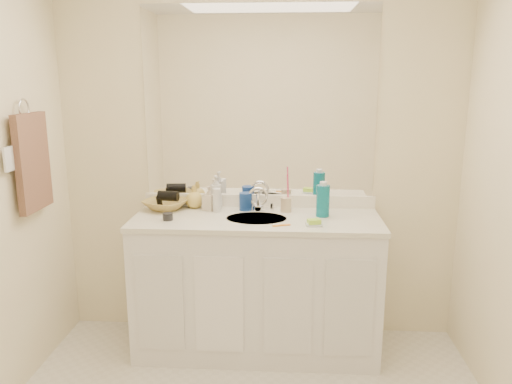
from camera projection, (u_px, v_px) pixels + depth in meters
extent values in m
cube|color=#FCEEC5|center=(259.00, 158.00, 3.25)|extent=(2.60, 0.02, 2.40)
cube|color=white|center=(257.00, 286.00, 3.16)|extent=(1.50, 0.55, 0.85)
cube|color=silver|center=(257.00, 219.00, 3.06)|extent=(1.52, 0.57, 0.03)
cube|color=white|center=(259.00, 201.00, 3.30)|extent=(1.52, 0.03, 0.08)
cylinder|color=beige|center=(256.00, 220.00, 3.04)|extent=(0.37, 0.37, 0.02)
cylinder|color=silver|center=(258.00, 202.00, 3.20)|extent=(0.02, 0.02, 0.11)
cube|color=white|center=(259.00, 103.00, 3.17)|extent=(1.48, 0.01, 1.20)
cylinder|color=navy|center=(246.00, 201.00, 3.21)|extent=(0.10, 0.10, 0.11)
cylinder|color=#CBB28F|center=(286.00, 205.00, 3.17)|extent=(0.08, 0.08, 0.09)
cylinder|color=#F03F72|center=(288.00, 189.00, 3.15)|extent=(0.02, 0.04, 0.19)
cylinder|color=#0A6A7F|center=(323.00, 201.00, 3.06)|extent=(0.11, 0.11, 0.19)
cube|color=silver|center=(314.00, 225.00, 2.88)|extent=(0.10, 0.08, 0.01)
cube|color=#A3DD35|center=(314.00, 221.00, 2.88)|extent=(0.08, 0.07, 0.03)
cube|color=orange|center=(281.00, 225.00, 2.88)|extent=(0.11, 0.06, 0.00)
cylinder|color=black|center=(168.00, 217.00, 2.99)|extent=(0.07, 0.07, 0.04)
cylinder|color=silver|center=(217.00, 200.00, 3.16)|extent=(0.05, 0.05, 0.15)
imported|color=silver|center=(216.00, 192.00, 3.24)|extent=(0.10, 0.10, 0.22)
imported|color=beige|center=(209.00, 198.00, 3.21)|extent=(0.09, 0.09, 0.15)
imported|color=#D3B552|center=(194.00, 197.00, 3.27)|extent=(0.14, 0.14, 0.15)
imported|color=#A38641|center=(166.00, 204.00, 3.23)|extent=(0.35, 0.35, 0.07)
cylinder|color=black|center=(168.00, 196.00, 3.22)|extent=(0.14, 0.08, 0.07)
torus|color=silver|center=(24.00, 108.00, 2.74)|extent=(0.01, 0.11, 0.11)
cube|color=brown|center=(33.00, 162.00, 2.81)|extent=(0.04, 0.32, 0.55)
cube|color=white|center=(9.00, 159.00, 2.61)|extent=(0.01, 0.08, 0.13)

